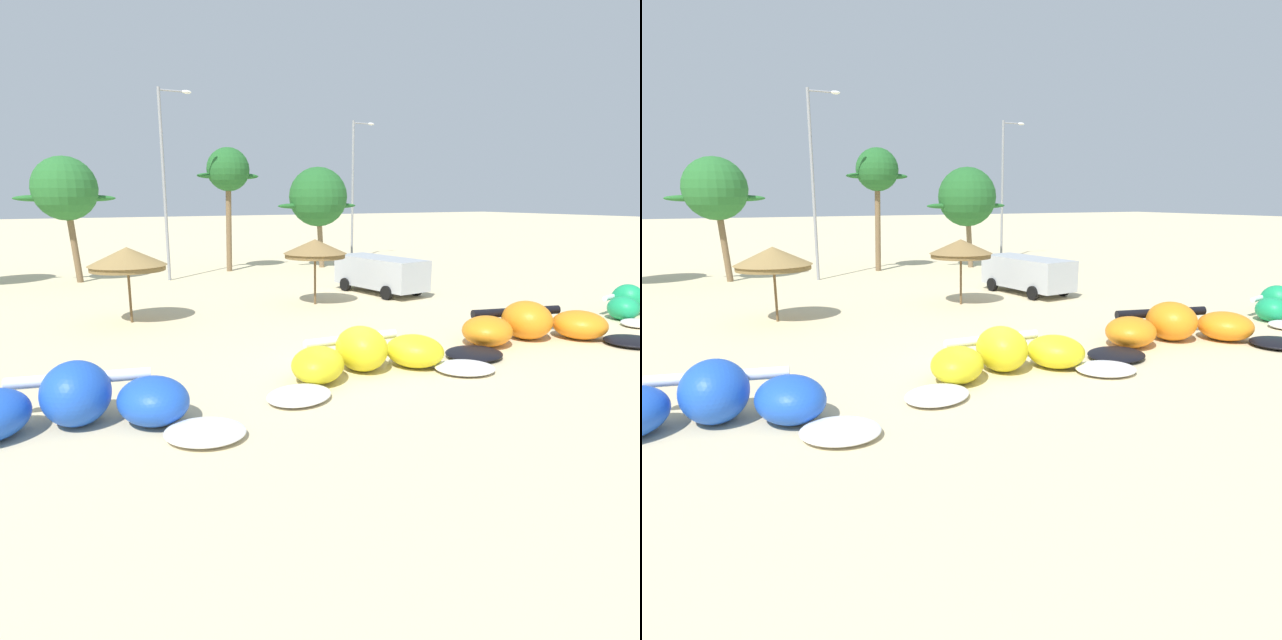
{
  "view_description": "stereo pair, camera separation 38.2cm",
  "coord_description": "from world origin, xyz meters",
  "views": [
    {
      "loc": [
        -7.96,
        -13.04,
        4.81
      ],
      "look_at": [
        -0.05,
        2.0,
        1.0
      ],
      "focal_mm": 30.75,
      "sensor_mm": 36.0,
      "label": 1
    },
    {
      "loc": [
        -7.62,
        -13.21,
        4.81
      ],
      "look_at": [
        -0.05,
        2.0,
        1.0
      ],
      "focal_mm": 30.75,
      "sensor_mm": 36.0,
      "label": 2
    }
  ],
  "objects": [
    {
      "name": "beach_umbrella_near_van",
      "position": [
        -4.74,
        9.02,
        2.51
      ],
      "size": [
        2.98,
        2.98,
        2.96
      ],
      "color": "brown",
      "rests_on": "ground"
    },
    {
      "name": "kite_right_of_center",
      "position": [
        13.99,
        0.61,
        0.49
      ],
      "size": [
        5.52,
        3.24,
        1.28
      ],
      "color": "white",
      "rests_on": "ground"
    },
    {
      "name": "ground_plane",
      "position": [
        0.0,
        0.0,
        0.0
      ],
      "size": [
        260.0,
        260.0,
        0.0
      ],
      "primitive_type": "plane",
      "color": "beige"
    },
    {
      "name": "kite_left",
      "position": [
        -7.51,
        -1.12,
        0.54
      ],
      "size": [
        7.13,
        4.15,
        1.4
      ],
      "color": "white",
      "rests_on": "ground"
    },
    {
      "name": "kite_left_of_center",
      "position": [
        0.01,
        -0.74,
        0.49
      ],
      "size": [
        7.16,
        3.37,
        1.27
      ],
      "color": "white",
      "rests_on": "ground"
    },
    {
      "name": "palm_left_of_gap",
      "position": [
        -5.96,
        21.28,
        5.24
      ],
      "size": [
        5.3,
        3.53,
        7.06
      ],
      "color": "brown",
      "rests_on": "ground"
    },
    {
      "name": "lamppost_west_center",
      "position": [
        14.34,
        23.76,
        5.75
      ],
      "size": [
        1.92,
        0.24,
        10.37
      ],
      "color": "gray",
      "rests_on": "ground"
    },
    {
      "name": "parked_van",
      "position": [
        7.68,
        10.23,
        1.09
      ],
      "size": [
        2.73,
        5.39,
        1.84
      ],
      "color": "#B2B7BC",
      "rests_on": "ground"
    },
    {
      "name": "palm_center_right",
      "position": [
        9.76,
        20.95,
        4.81
      ],
      "size": [
        5.99,
        3.99,
        6.84
      ],
      "color": "#7F6647",
      "rests_on": "ground"
    },
    {
      "name": "beach_umbrella_middle",
      "position": [
        3.37,
        9.0,
        2.56
      ],
      "size": [
        2.87,
        2.87,
        2.97
      ],
      "color": "brown",
      "rests_on": "ground"
    },
    {
      "name": "lamppost_west",
      "position": [
        -0.72,
        19.64,
        5.95
      ],
      "size": [
        1.93,
        0.24,
        10.77
      ],
      "color": "gray",
      "rests_on": "ground"
    },
    {
      "name": "palm_center_left",
      "position": [
        3.79,
        22.03,
        6.43
      ],
      "size": [
        4.14,
        2.76,
        7.95
      ],
      "color": "brown",
      "rests_on": "ground"
    },
    {
      "name": "kite_center",
      "position": [
        6.9,
        -0.42,
        0.51
      ],
      "size": [
        7.96,
        4.66,
        1.32
      ],
      "color": "black",
      "rests_on": "ground"
    }
  ]
}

